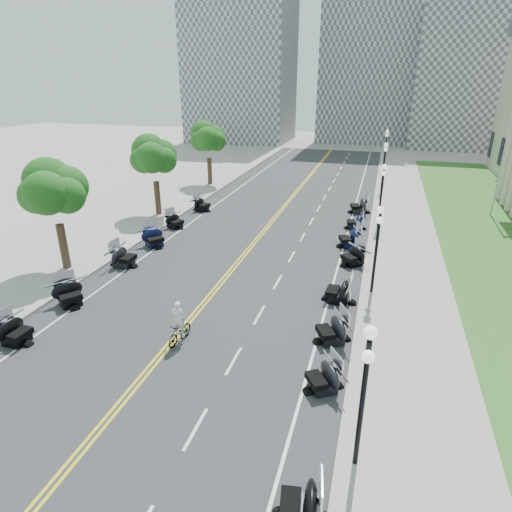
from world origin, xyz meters
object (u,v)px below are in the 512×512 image
(flagpole, at_px, (503,158))
(cyclist_rider, at_px, (178,306))
(motorcycle_n_3, at_px, (301,502))
(bicycle, at_px, (180,332))

(flagpole, bearing_deg, cyclist_rider, -124.86)
(flagpole, distance_m, cyclist_rider, 31.01)
(flagpole, bearing_deg, motorcycle_n_3, -108.40)
(flagpole, relative_size, bicycle, 5.92)
(motorcycle_n_3, height_order, cyclist_rider, cyclist_rider)
(bicycle, bearing_deg, cyclist_rider, 99.85)
(bicycle, height_order, cyclist_rider, cyclist_rider)
(flagpole, distance_m, motorcycle_n_3, 34.20)
(flagpole, height_order, bicycle, flagpole)
(motorcycle_n_3, bearing_deg, cyclist_rider, -143.92)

